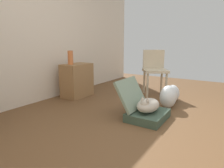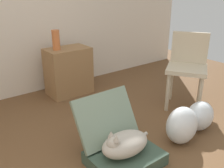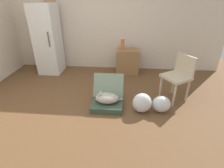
{
  "view_description": "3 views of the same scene",
  "coord_description": "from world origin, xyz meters",
  "px_view_note": "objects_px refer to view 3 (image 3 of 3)",
  "views": [
    {
      "loc": [
        -2.1,
        -0.78,
        1.05
      ],
      "look_at": [
        0.4,
        0.83,
        0.42
      ],
      "focal_mm": 31.31,
      "sensor_mm": 36.0,
      "label": 1
    },
    {
      "loc": [
        -0.82,
        -1.15,
        1.44
      ],
      "look_at": [
        0.64,
        0.77,
        0.49
      ],
      "focal_mm": 40.29,
      "sensor_mm": 36.0,
      "label": 2
    },
    {
      "loc": [
        0.67,
        -2.57,
        1.95
      ],
      "look_at": [
        0.42,
        0.35,
        0.42
      ],
      "focal_mm": 28.27,
      "sensor_mm": 36.0,
      "label": 3
    }
  ],
  "objects_px": {
    "chair": "(179,75)",
    "cat": "(107,98)",
    "refrigerator": "(48,40)",
    "side_table": "(128,62)",
    "suitcase_base": "(107,105)",
    "plastic_bag_clear": "(161,104)",
    "plastic_bag_white": "(142,103)",
    "vase_tall": "(123,44)"
  },
  "relations": [
    {
      "from": "chair",
      "to": "cat",
      "type": "bearing_deg",
      "value": -106.02
    },
    {
      "from": "cat",
      "to": "chair",
      "type": "distance_m",
      "value": 1.46
    },
    {
      "from": "refrigerator",
      "to": "side_table",
      "type": "bearing_deg",
      "value": 1.39
    },
    {
      "from": "side_table",
      "to": "chair",
      "type": "height_order",
      "value": "chair"
    },
    {
      "from": "suitcase_base",
      "to": "plastic_bag_clear",
      "type": "bearing_deg",
      "value": -2.79
    },
    {
      "from": "cat",
      "to": "plastic_bag_white",
      "type": "height_order",
      "value": "plastic_bag_white"
    },
    {
      "from": "plastic_bag_white",
      "to": "plastic_bag_clear",
      "type": "xyz_separation_m",
      "value": [
        0.35,
        0.03,
        -0.03
      ]
    },
    {
      "from": "cat",
      "to": "plastic_bag_clear",
      "type": "distance_m",
      "value": 1.0
    },
    {
      "from": "plastic_bag_clear",
      "to": "cat",
      "type": "bearing_deg",
      "value": 177.22
    },
    {
      "from": "cat",
      "to": "refrigerator",
      "type": "distance_m",
      "value": 2.42
    },
    {
      "from": "refrigerator",
      "to": "vase_tall",
      "type": "xyz_separation_m",
      "value": [
        1.92,
        0.06,
        -0.09
      ]
    },
    {
      "from": "refrigerator",
      "to": "chair",
      "type": "bearing_deg",
      "value": -21.06
    },
    {
      "from": "suitcase_base",
      "to": "vase_tall",
      "type": "distance_m",
      "value": 1.83
    },
    {
      "from": "vase_tall",
      "to": "chair",
      "type": "xyz_separation_m",
      "value": [
        1.13,
        -1.23,
        -0.26
      ]
    },
    {
      "from": "suitcase_base",
      "to": "chair",
      "type": "bearing_deg",
      "value": 17.74
    },
    {
      "from": "plastic_bag_clear",
      "to": "vase_tall",
      "type": "distance_m",
      "value": 1.98
    },
    {
      "from": "vase_tall",
      "to": "chair",
      "type": "relative_size",
      "value": 0.28
    },
    {
      "from": "cat",
      "to": "refrigerator",
      "type": "bearing_deg",
      "value": 136.42
    },
    {
      "from": "vase_tall",
      "to": "chair",
      "type": "bearing_deg",
      "value": -47.44
    },
    {
      "from": "plastic_bag_white",
      "to": "suitcase_base",
      "type": "bearing_deg",
      "value": 172.7
    },
    {
      "from": "suitcase_base",
      "to": "plastic_bag_clear",
      "type": "xyz_separation_m",
      "value": [
        0.99,
        -0.05,
        0.1
      ]
    },
    {
      "from": "plastic_bag_clear",
      "to": "plastic_bag_white",
      "type": "bearing_deg",
      "value": -174.45
    },
    {
      "from": "plastic_bag_white",
      "to": "refrigerator",
      "type": "xyz_separation_m",
      "value": [
        -2.34,
        1.69,
        0.68
      ]
    },
    {
      "from": "vase_tall",
      "to": "side_table",
      "type": "bearing_deg",
      "value": -2.99
    },
    {
      "from": "plastic_bag_clear",
      "to": "refrigerator",
      "type": "relative_size",
      "value": 0.19
    },
    {
      "from": "plastic_bag_clear",
      "to": "vase_tall",
      "type": "relative_size",
      "value": 1.26
    },
    {
      "from": "plastic_bag_white",
      "to": "chair",
      "type": "distance_m",
      "value": 0.94
    },
    {
      "from": "suitcase_base",
      "to": "side_table",
      "type": "relative_size",
      "value": 0.9
    },
    {
      "from": "side_table",
      "to": "vase_tall",
      "type": "xyz_separation_m",
      "value": [
        -0.15,
        0.01,
        0.45
      ]
    },
    {
      "from": "side_table",
      "to": "refrigerator",
      "type": "bearing_deg",
      "value": -178.61
    },
    {
      "from": "plastic_bag_white",
      "to": "refrigerator",
      "type": "bearing_deg",
      "value": 144.18
    },
    {
      "from": "plastic_bag_clear",
      "to": "side_table",
      "type": "relative_size",
      "value": 0.5
    },
    {
      "from": "vase_tall",
      "to": "cat",
      "type": "bearing_deg",
      "value": -97.86
    },
    {
      "from": "suitcase_base",
      "to": "side_table",
      "type": "bearing_deg",
      "value": 77.54
    },
    {
      "from": "refrigerator",
      "to": "chair",
      "type": "xyz_separation_m",
      "value": [
        3.05,
        -1.17,
        -0.34
      ]
    },
    {
      "from": "cat",
      "to": "chair",
      "type": "xyz_separation_m",
      "value": [
        1.36,
        0.43,
        0.32
      ]
    },
    {
      "from": "vase_tall",
      "to": "refrigerator",
      "type": "bearing_deg",
      "value": -178.27
    },
    {
      "from": "side_table",
      "to": "vase_tall",
      "type": "height_order",
      "value": "vase_tall"
    },
    {
      "from": "plastic_bag_clear",
      "to": "side_table",
      "type": "bearing_deg",
      "value": 110.13
    },
    {
      "from": "plastic_bag_clear",
      "to": "refrigerator",
      "type": "xyz_separation_m",
      "value": [
        -2.69,
        1.65,
        0.71
      ]
    },
    {
      "from": "vase_tall",
      "to": "suitcase_base",
      "type": "bearing_deg",
      "value": -97.52
    },
    {
      "from": "cat",
      "to": "chair",
      "type": "bearing_deg",
      "value": 17.61
    }
  ]
}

